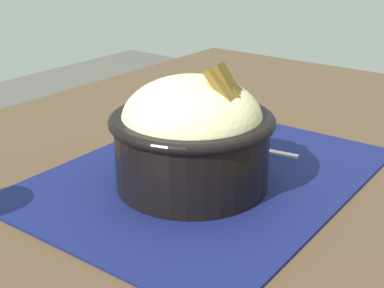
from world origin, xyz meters
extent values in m
cube|color=#4C3826|center=(0.00, 0.00, 0.73)|extent=(1.16, 0.82, 0.03)
cylinder|color=#412F20|center=(0.52, 0.35, 0.36)|extent=(0.04, 0.04, 0.72)
cube|color=#11194C|center=(-0.04, -0.02, 0.75)|extent=(0.43, 0.33, 0.00)
cylinder|color=black|center=(-0.07, -0.02, 0.79)|extent=(0.17, 0.17, 0.08)
torus|color=black|center=(-0.07, -0.02, 0.83)|extent=(0.19, 0.19, 0.01)
ellipsoid|color=beige|center=(-0.07, -0.02, 0.83)|extent=(0.21, 0.21, 0.10)
sphere|color=#307B1B|center=(-0.09, -0.03, 0.85)|extent=(0.03, 0.03, 0.03)
sphere|color=#307B1B|center=(-0.06, 0.00, 0.86)|extent=(0.03, 0.03, 0.03)
sphere|color=#307B1B|center=(-0.03, -0.03, 0.86)|extent=(0.03, 0.03, 0.03)
cylinder|color=orange|center=(-0.07, 0.01, 0.85)|extent=(0.01, 0.03, 0.01)
cylinder|color=orange|center=(-0.11, -0.02, 0.85)|extent=(0.04, 0.01, 0.01)
cylinder|color=orange|center=(-0.04, -0.04, 0.85)|extent=(0.02, 0.03, 0.01)
cube|color=brown|center=(-0.07, -0.06, 0.87)|extent=(0.02, 0.05, 0.05)
cube|color=brown|center=(-0.06, -0.06, 0.87)|extent=(0.03, 0.04, 0.06)
cube|color=brown|center=(-0.05, -0.06, 0.87)|extent=(0.04, 0.05, 0.05)
cube|color=brown|center=(-0.04, -0.05, 0.86)|extent=(0.03, 0.03, 0.04)
cube|color=#B3B3B3|center=(0.07, -0.05, 0.75)|extent=(0.02, 0.07, 0.00)
cube|color=#B3B3B3|center=(0.06, -0.01, 0.75)|extent=(0.01, 0.01, 0.00)
cube|color=#B3B3B3|center=(0.06, 0.01, 0.75)|extent=(0.03, 0.03, 0.00)
cube|color=#B3B3B3|center=(0.06, 0.04, 0.75)|extent=(0.01, 0.02, 0.00)
cube|color=#B3B3B3|center=(0.06, 0.03, 0.75)|extent=(0.01, 0.02, 0.00)
cube|color=#B3B3B3|center=(0.05, 0.03, 0.75)|extent=(0.01, 0.02, 0.00)
cube|color=#B3B3B3|center=(0.04, 0.03, 0.75)|extent=(0.01, 0.02, 0.00)
camera|label=1|loc=(-0.52, -0.36, 1.03)|focal=50.46mm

